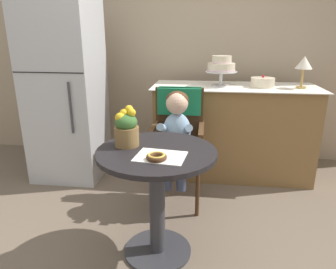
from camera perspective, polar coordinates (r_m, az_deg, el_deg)
The scene contains 13 objects.
ground_plane at distance 2.20m, azimuth -1.89°, elevation -20.61°, with size 8.00×8.00×0.00m, color #6B5B4C.
back_wall at distance 3.56m, azimuth 2.71°, elevation 17.64°, with size 4.80×0.10×2.70m, color tan.
cafe_table at distance 1.93m, azimuth -2.05°, elevation -8.74°, with size 0.72×0.72×0.72m.
wicker_chair at distance 2.56m, azimuth 1.89°, elevation 1.31°, with size 0.42×0.45×0.95m.
seated_child at distance 2.40m, azimuth 1.56°, elevation 1.12°, with size 0.27×0.32×0.73m.
paper_napkin at distance 1.74m, azimuth -1.38°, elevation -4.04°, with size 0.28×0.21×0.00m, color white.
donut_front at distance 1.69m, azimuth -2.12°, elevation -4.09°, with size 0.12×0.12×0.03m.
flower_vase at distance 1.90m, azimuth -7.65°, elevation 1.11°, with size 0.15×0.15×0.25m.
display_counter at distance 3.15m, azimuth 11.70°, elevation 0.66°, with size 1.56×0.62×0.90m.
tiered_cake_stand at distance 3.01m, azimuth 9.76°, elevation 12.23°, with size 0.30×0.30×0.28m.
round_layer_cake at distance 3.05m, azimuth 16.96°, elevation 9.15°, with size 0.22×0.22×0.11m.
table_lamp at distance 3.08m, azimuth 23.69°, elevation 11.76°, with size 0.15×0.15×0.28m.
refrigerator at distance 3.14m, azimuth -18.23°, elevation 7.53°, with size 0.64×0.63×1.70m.
Camera 1 is at (0.28, -1.70, 1.38)m, focal length 33.22 mm.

